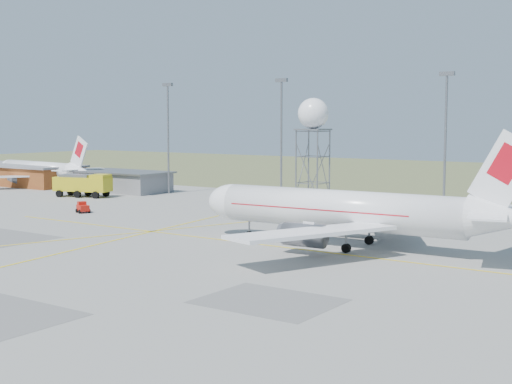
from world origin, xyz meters
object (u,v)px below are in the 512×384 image
Objects in this scene: airliner_main at (346,211)px; radar_tower at (313,147)px; fire_truck at (84,186)px; baggage_tug at (83,209)px; airliner_far at (41,170)px.

airliner_main is 34.20m from radar_tower.
airliner_main is 2.20× the size of radar_tower.
baggage_tug is (16.93, -15.34, -1.35)m from fire_truck.
airliner_far is at bearing 141.82° from fire_truck.
airliner_far is 12.54× the size of baggage_tug.
airliner_main is 1.19× the size of airliner_far.
radar_tower is (-19.97, 27.19, 5.64)m from airliner_main.
fire_truck is (23.79, -9.48, -1.29)m from airliner_far.
airliner_far is 66.42m from radar_tower.
airliner_main reaches higher than fire_truck.
radar_tower reaches higher than airliner_main.
fire_truck is 22.88m from baggage_tug.
airliner_main is at bearing 167.86° from airliner_far.
radar_tower is at bearing -5.43° from fire_truck.
airliner_far is at bearing -20.88° from airliner_main.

